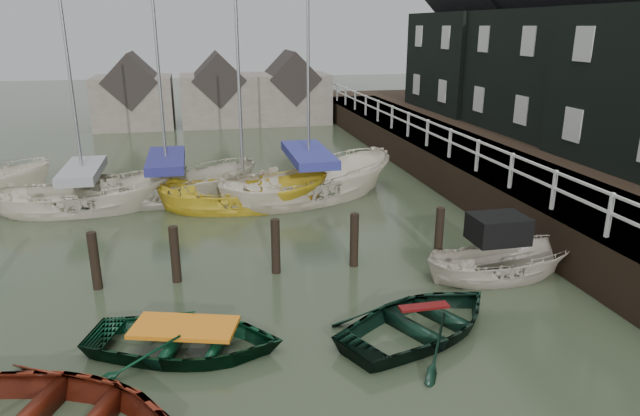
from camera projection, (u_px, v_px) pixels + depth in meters
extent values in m
plane|color=#323D27|center=(238.00, 340.00, 11.15)|extent=(120.00, 120.00, 0.00)
cube|color=black|center=(463.00, 147.00, 21.96)|extent=(3.00, 32.00, 0.20)
cube|color=silver|center=(428.00, 121.00, 21.33)|extent=(0.06, 32.00, 0.06)
cube|color=silver|center=(427.00, 132.00, 21.46)|extent=(0.06, 32.00, 0.06)
cube|color=black|center=(583.00, 174.00, 23.52)|extent=(14.00, 38.00, 1.50)
cube|color=black|center=(566.00, 71.00, 24.15)|extent=(6.00, 7.00, 5.00)
cube|color=black|center=(486.00, 62.00, 30.66)|extent=(6.40, 7.00, 5.00)
cylinder|color=black|center=(96.00, 269.00, 13.17)|extent=(0.22, 0.22, 1.80)
cylinder|color=black|center=(176.00, 262.00, 13.54)|extent=(0.22, 0.22, 1.80)
cylinder|color=black|center=(276.00, 254.00, 14.03)|extent=(0.22, 0.22, 1.80)
cylinder|color=black|center=(354.00, 247.00, 14.44)|extent=(0.22, 0.22, 1.80)
cylinder|color=black|center=(439.00, 240.00, 14.91)|extent=(0.22, 0.22, 1.80)
cube|color=#665B51|center=(134.00, 102.00, 34.04)|extent=(4.50, 4.00, 3.00)
cube|color=#282321|center=(132.00, 80.00, 33.65)|extent=(3.18, 4.08, 3.18)
cube|color=#665B51|center=(219.00, 100.00, 35.07)|extent=(4.50, 4.00, 3.00)
cube|color=#282321|center=(218.00, 78.00, 34.67)|extent=(3.18, 4.08, 3.18)
cube|color=#665B51|center=(291.00, 98.00, 35.99)|extent=(4.50, 4.00, 3.00)
cube|color=#282321|center=(291.00, 77.00, 35.59)|extent=(3.18, 4.08, 3.18)
imported|color=black|center=(187.00, 351.00, 10.75)|extent=(4.32, 3.62, 0.77)
imported|color=black|center=(422.00, 333.00, 11.40)|extent=(4.59, 4.09, 0.79)
imported|color=beige|center=(498.00, 277.00, 13.92)|extent=(3.73, 1.42, 1.44)
cube|color=black|center=(498.00, 229.00, 13.74)|extent=(1.30, 1.00, 0.65)
imported|color=beige|center=(87.00, 210.00, 19.01)|extent=(5.78, 2.26, 2.22)
cylinder|color=#B2B2B7|center=(66.00, 50.00, 17.44)|extent=(0.10, 0.10, 7.86)
cube|color=gray|center=(82.00, 171.00, 18.60)|extent=(3.18, 1.20, 0.30)
imported|color=#BAB49F|center=(169.00, 200.00, 20.06)|extent=(6.30, 2.67, 2.39)
cylinder|color=#B2B2B7|center=(154.00, 12.00, 18.14)|extent=(0.10, 0.10, 9.91)
cube|color=navy|center=(166.00, 160.00, 19.62)|extent=(3.46, 1.43, 0.30)
imported|color=yellow|center=(244.00, 207.00, 19.26)|extent=(5.85, 2.72, 2.18)
cylinder|color=#B2B2B7|center=(238.00, 56.00, 17.75)|extent=(0.10, 0.10, 7.50)
imported|color=silver|center=(309.00, 198.00, 20.30)|extent=(7.34, 4.75, 2.65)
cylinder|color=#B2B2B7|center=(308.00, 8.00, 18.35)|extent=(0.10, 0.10, 9.86)
cube|color=navy|center=(309.00, 155.00, 19.82)|extent=(4.02, 2.57, 0.30)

